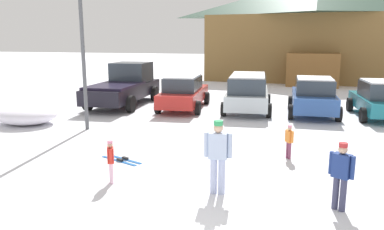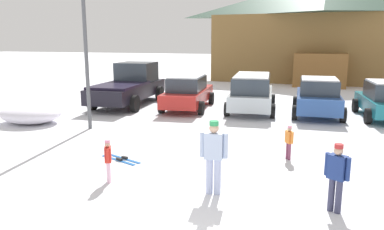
{
  "view_description": "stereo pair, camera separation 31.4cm",
  "coord_description": "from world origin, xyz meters",
  "px_view_note": "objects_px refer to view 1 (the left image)",
  "views": [
    {
      "loc": [
        1.69,
        -5.37,
        3.39
      ],
      "look_at": [
        -1.39,
        5.39,
        1.12
      ],
      "focal_mm": 35.0,
      "sensor_mm": 36.0,
      "label": 1
    },
    {
      "loc": [
        1.99,
        -5.27,
        3.39
      ],
      "look_at": [
        -1.39,
        5.39,
        1.12
      ],
      "focal_mm": 35.0,
      "sensor_mm": 36.0,
      "label": 2
    }
  ],
  "objects_px": {
    "parked_blue_hatchback": "(313,96)",
    "skier_child_in_red_jacket": "(111,159)",
    "parked_teal_hatchback": "(381,99)",
    "pickup_truck": "(125,86)",
    "parked_silver_wagon": "(248,91)",
    "skier_teen_in_navy_coat": "(341,173)",
    "pair_of_skis": "(122,160)",
    "lamp_post": "(82,37)",
    "skier_adult_in_blue_parka": "(218,153)",
    "plowed_snow_pile": "(26,115)",
    "ski_lodge": "(316,29)",
    "skier_child_in_orange_jacket": "(289,140)",
    "parked_red_sedan": "(184,92)"
  },
  "relations": [
    {
      "from": "parked_blue_hatchback",
      "to": "skier_child_in_red_jacket",
      "type": "distance_m",
      "value": 11.09
    },
    {
      "from": "parked_teal_hatchback",
      "to": "pickup_truck",
      "type": "xyz_separation_m",
      "value": [
        -12.24,
        0.08,
        0.17
      ]
    },
    {
      "from": "parked_silver_wagon",
      "to": "parked_teal_hatchback",
      "type": "bearing_deg",
      "value": 0.27
    },
    {
      "from": "parked_teal_hatchback",
      "to": "skier_teen_in_navy_coat",
      "type": "xyz_separation_m",
      "value": [
        -2.58,
        -10.19,
        -0.03
      ]
    },
    {
      "from": "pair_of_skis",
      "to": "skier_child_in_red_jacket",
      "type": "bearing_deg",
      "value": -71.64
    },
    {
      "from": "skier_child_in_red_jacket",
      "to": "lamp_post",
      "type": "distance_m",
      "value": 6.53
    },
    {
      "from": "parked_silver_wagon",
      "to": "lamp_post",
      "type": "distance_m",
      "value": 8.06
    },
    {
      "from": "parked_blue_hatchback",
      "to": "lamp_post",
      "type": "height_order",
      "value": "lamp_post"
    },
    {
      "from": "skier_adult_in_blue_parka",
      "to": "skier_child_in_red_jacket",
      "type": "bearing_deg",
      "value": -178.12
    },
    {
      "from": "parked_teal_hatchback",
      "to": "lamp_post",
      "type": "height_order",
      "value": "lamp_post"
    },
    {
      "from": "parked_silver_wagon",
      "to": "plowed_snow_pile",
      "type": "bearing_deg",
      "value": -147.29
    },
    {
      "from": "parked_blue_hatchback",
      "to": "ski_lodge",
      "type": "bearing_deg",
      "value": 88.17
    },
    {
      "from": "pair_of_skis",
      "to": "pickup_truck",
      "type": "bearing_deg",
      "value": 115.04
    },
    {
      "from": "skier_child_in_orange_jacket",
      "to": "plowed_snow_pile",
      "type": "bearing_deg",
      "value": 170.72
    },
    {
      "from": "lamp_post",
      "to": "plowed_snow_pile",
      "type": "distance_m",
      "value": 4.21
    },
    {
      "from": "parked_red_sedan",
      "to": "parked_teal_hatchback",
      "type": "height_order",
      "value": "parked_red_sedan"
    },
    {
      "from": "pair_of_skis",
      "to": "plowed_snow_pile",
      "type": "bearing_deg",
      "value": 151.31
    },
    {
      "from": "parked_teal_hatchback",
      "to": "skier_child_in_red_jacket",
      "type": "relative_size",
      "value": 4.15
    },
    {
      "from": "plowed_snow_pile",
      "to": "skier_adult_in_blue_parka",
      "type": "bearing_deg",
      "value": -27.81
    },
    {
      "from": "ski_lodge",
      "to": "skier_child_in_orange_jacket",
      "type": "relative_size",
      "value": 18.2
    },
    {
      "from": "ski_lodge",
      "to": "parked_teal_hatchback",
      "type": "relative_size",
      "value": 4.14
    },
    {
      "from": "ski_lodge",
      "to": "parked_red_sedan",
      "type": "relative_size",
      "value": 3.72
    },
    {
      "from": "ski_lodge",
      "to": "pair_of_skis",
      "type": "relative_size",
      "value": 13.17
    },
    {
      "from": "parked_silver_wagon",
      "to": "parked_teal_hatchback",
      "type": "distance_m",
      "value": 5.8
    },
    {
      "from": "lamp_post",
      "to": "pickup_truck",
      "type": "bearing_deg",
      "value": 100.68
    },
    {
      "from": "parked_blue_hatchback",
      "to": "parked_red_sedan",
      "type": "bearing_deg",
      "value": -178.76
    },
    {
      "from": "ski_lodge",
      "to": "skier_adult_in_blue_parka",
      "type": "distance_m",
      "value": 25.91
    },
    {
      "from": "skier_adult_in_blue_parka",
      "to": "plowed_snow_pile",
      "type": "bearing_deg",
      "value": 152.19
    },
    {
      "from": "parked_silver_wagon",
      "to": "parked_blue_hatchback",
      "type": "relative_size",
      "value": 1.17
    },
    {
      "from": "parked_red_sedan",
      "to": "skier_teen_in_navy_coat",
      "type": "bearing_deg",
      "value": -57.36
    },
    {
      "from": "plowed_snow_pile",
      "to": "skier_child_in_orange_jacket",
      "type": "bearing_deg",
      "value": -9.28
    },
    {
      "from": "skier_child_in_orange_jacket",
      "to": "skier_child_in_red_jacket",
      "type": "relative_size",
      "value": 0.94
    },
    {
      "from": "plowed_snow_pile",
      "to": "parked_blue_hatchback",
      "type": "bearing_deg",
      "value": 24.61
    },
    {
      "from": "lamp_post",
      "to": "skier_child_in_orange_jacket",
      "type": "bearing_deg",
      "value": -11.87
    },
    {
      "from": "skier_child_in_orange_jacket",
      "to": "parked_red_sedan",
      "type": "bearing_deg",
      "value": 127.99
    },
    {
      "from": "skier_child_in_red_jacket",
      "to": "parked_blue_hatchback",
      "type": "bearing_deg",
      "value": 63.89
    },
    {
      "from": "parked_teal_hatchback",
      "to": "pair_of_skis",
      "type": "bearing_deg",
      "value": -133.96
    },
    {
      "from": "parked_silver_wagon",
      "to": "skier_child_in_red_jacket",
      "type": "xyz_separation_m",
      "value": [
        -1.89,
        -10.11,
        -0.35
      ]
    },
    {
      "from": "parked_silver_wagon",
      "to": "parked_teal_hatchback",
      "type": "xyz_separation_m",
      "value": [
        5.8,
        0.03,
        -0.12
      ]
    },
    {
      "from": "plowed_snow_pile",
      "to": "skier_teen_in_navy_coat",
      "type": "bearing_deg",
      "value": -22.94
    },
    {
      "from": "parked_red_sedan",
      "to": "skier_teen_in_navy_coat",
      "type": "relative_size",
      "value": 3.44
    },
    {
      "from": "parked_silver_wagon",
      "to": "skier_child_in_orange_jacket",
      "type": "height_order",
      "value": "parked_silver_wagon"
    },
    {
      "from": "parked_blue_hatchback",
      "to": "pair_of_skis",
      "type": "height_order",
      "value": "parked_blue_hatchback"
    },
    {
      "from": "skier_teen_in_navy_coat",
      "to": "lamp_post",
      "type": "xyz_separation_m",
      "value": [
        -8.62,
        4.74,
        2.68
      ]
    },
    {
      "from": "ski_lodge",
      "to": "pickup_truck",
      "type": "bearing_deg",
      "value": -122.79
    },
    {
      "from": "parked_silver_wagon",
      "to": "skier_adult_in_blue_parka",
      "type": "distance_m",
      "value": 10.05
    },
    {
      "from": "ski_lodge",
      "to": "parked_silver_wagon",
      "type": "distance_m",
      "value": 16.24
    },
    {
      "from": "parked_red_sedan",
      "to": "skier_adult_in_blue_parka",
      "type": "xyz_separation_m",
      "value": [
        3.8,
        -9.74,
        0.11
      ]
    },
    {
      "from": "parked_teal_hatchback",
      "to": "skier_adult_in_blue_parka",
      "type": "bearing_deg",
      "value": -116.95
    },
    {
      "from": "pickup_truck",
      "to": "skier_teen_in_navy_coat",
      "type": "height_order",
      "value": "pickup_truck"
    }
  ]
}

